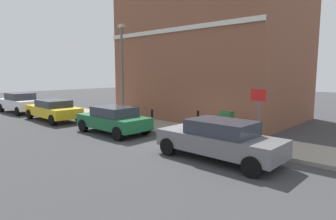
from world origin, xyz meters
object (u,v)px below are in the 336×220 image
Objects in this scene: car_yellow at (53,110)px; bollard_far_kerb at (152,119)px; car_grey at (219,139)px; utility_cabinet at (226,125)px; car_white at (21,102)px; street_sign at (258,109)px; bollard_near_cabinet at (198,120)px; car_green at (114,119)px; lamppost at (122,68)px.

car_yellow is 4.34× the size of bollard_far_kerb.
utility_cabinet is (2.79, 1.40, -0.06)m from car_grey.
car_grey is 3.88× the size of utility_cabinet.
street_sign is at bearing -175.66° from car_white.
utility_cabinet is 1.11× the size of bollard_far_kerb.
street_sign is at bearing -116.54° from utility_cabinet.
bollard_near_cabinet is 3.86m from street_sign.
car_grey is 2.11m from street_sign.
car_green reaches higher than utility_cabinet.
street_sign is at bearing -105.11° from car_grey.
car_green is 1.93m from bollard_far_kerb.
bollard_near_cabinet is at bearing -87.10° from lamppost.
lamppost is at bearing 75.22° from bollard_far_kerb.
street_sign is (0.15, -5.57, 0.96)m from bollard_far_kerb.
car_green is 0.88× the size of car_yellow.
car_green is 11.25m from car_white.
bollard_near_cabinet and bollard_far_kerb have the same top height.
car_yellow is at bearing 98.53° from street_sign.
utility_cabinet is 0.50× the size of street_sign.
car_green is 3.82× the size of bollard_near_cabinet.
lamppost is (-0.18, 7.19, 2.62)m from utility_cabinet.
car_white reaches higher than car_green.
car_yellow is 3.92× the size of utility_cabinet.
lamppost is at bearing -46.75° from car_green.
lamppost reaches higher than car_grey.
lamppost is at bearing -16.37° from car_grey.
car_grey is 0.78× the size of lamppost.
street_sign is at bearing -166.61° from car_green.
lamppost reaches higher than street_sign.
street_sign reaches higher than car_green.
car_green is 0.69× the size of lamppost.
car_white is at bearing 101.55° from bollard_near_cabinet.
car_yellow reaches higher than bollard_near_cabinet.
street_sign is (1.83, -0.51, 0.92)m from car_grey.
bollard_near_cabinet is at bearing -140.14° from car_green.
bollard_near_cabinet is 0.18× the size of lamppost.
car_yellow is at bearing 0.88° from car_grey.
car_grey is at bearing 178.06° from car_green.
utility_cabinet reaches higher than bollard_near_cabinet.
car_grey reaches higher than utility_cabinet.
car_white is at bearing 1.24° from car_yellow.
car_white is 3.68× the size of utility_cabinet.
bollard_near_cabinet is 6.10m from lamppost.
bollard_far_kerb is at bearing 91.59° from street_sign.
street_sign reaches higher than car_white.
car_green is 0.94× the size of car_white.
bollard_far_kerb is at bearing -164.90° from car_yellow.
car_white is (-0.25, 11.25, 0.06)m from car_green.
car_yellow is 7.36m from bollard_far_kerb.
car_white reaches higher than bollard_far_kerb.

